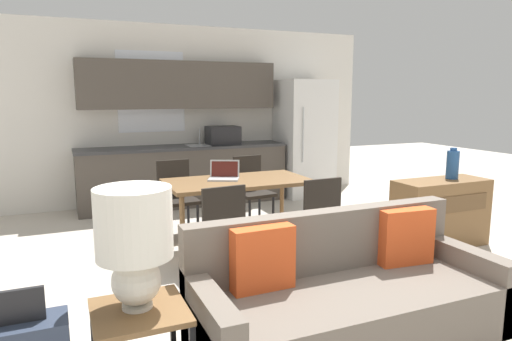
# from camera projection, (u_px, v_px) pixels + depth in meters

# --- Properties ---
(ground_plane) EXTENTS (20.00, 20.00, 0.00)m
(ground_plane) POSITION_uv_depth(u_px,v_px,m) (345.00, 341.00, 3.10)
(ground_plane) COLOR beige
(wall_back) EXTENTS (6.40, 0.07, 2.70)m
(wall_back) POSITION_uv_depth(u_px,v_px,m) (177.00, 114.00, 7.07)
(wall_back) COLOR silver
(wall_back) RESTS_ON ground_plane
(kitchen_counter) EXTENTS (3.12, 0.65, 2.15)m
(kitchen_counter) POSITION_uv_depth(u_px,v_px,m) (184.00, 149.00, 6.89)
(kitchen_counter) COLOR #4C443D
(kitchen_counter) RESTS_ON ground_plane
(refrigerator) EXTENTS (0.81, 0.79, 1.89)m
(refrigerator) POSITION_uv_depth(u_px,v_px,m) (304.00, 138.00, 7.53)
(refrigerator) COLOR white
(refrigerator) RESTS_ON ground_plane
(dining_table) EXTENTS (1.53, 0.82, 0.75)m
(dining_table) POSITION_uv_depth(u_px,v_px,m) (238.00, 186.00, 4.90)
(dining_table) COLOR brown
(dining_table) RESTS_ON ground_plane
(couch) EXTENTS (2.02, 0.80, 0.88)m
(couch) POSITION_uv_depth(u_px,v_px,m) (345.00, 298.00, 2.96)
(couch) COLOR #3D2D1E
(couch) RESTS_ON ground_plane
(side_table) EXTENTS (0.48, 0.48, 0.55)m
(side_table) POSITION_uv_depth(u_px,v_px,m) (141.00, 341.00, 2.41)
(side_table) COLOR brown
(side_table) RESTS_ON ground_plane
(table_lamp) EXTENTS (0.39, 0.39, 0.64)m
(table_lamp) POSITION_uv_depth(u_px,v_px,m) (134.00, 237.00, 2.34)
(table_lamp) COLOR silver
(table_lamp) RESTS_ON side_table
(credenza) EXTENTS (1.07, 0.44, 0.74)m
(credenza) POSITION_uv_depth(u_px,v_px,m) (440.00, 213.00, 5.02)
(credenza) COLOR brown
(credenza) RESTS_ON ground_plane
(vase) EXTENTS (0.13, 0.13, 0.34)m
(vase) POSITION_uv_depth(u_px,v_px,m) (453.00, 164.00, 5.02)
(vase) COLOR #234C84
(vase) RESTS_ON credenza
(dining_chair_far_right) EXTENTS (0.47, 0.47, 0.88)m
(dining_chair_far_right) POSITION_uv_depth(u_px,v_px,m) (252.00, 188.00, 5.81)
(dining_chair_far_right) COLOR black
(dining_chair_far_right) RESTS_ON ground_plane
(dining_chair_near_left) EXTENTS (0.45, 0.45, 0.88)m
(dining_chair_near_left) POSITION_uv_depth(u_px,v_px,m) (219.00, 228.00, 4.04)
(dining_chair_near_left) COLOR black
(dining_chair_near_left) RESTS_ON ground_plane
(dining_chair_far_left) EXTENTS (0.45, 0.45, 0.88)m
(dining_chair_far_left) POSITION_uv_depth(u_px,v_px,m) (177.00, 194.00, 5.42)
(dining_chair_far_left) COLOR black
(dining_chair_far_left) RESTS_ON ground_plane
(dining_chair_near_right) EXTENTS (0.44, 0.44, 0.88)m
(dining_chair_near_right) POSITION_uv_depth(u_px,v_px,m) (315.00, 217.00, 4.40)
(dining_chair_near_right) COLOR black
(dining_chair_near_right) RESTS_ON ground_plane
(laptop) EXTENTS (0.40, 0.37, 0.20)m
(laptop) POSITION_uv_depth(u_px,v_px,m) (224.00, 175.00, 4.93)
(laptop) COLOR #B7BABC
(laptop) RESTS_ON dining_table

